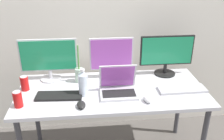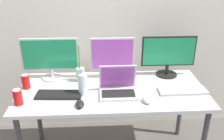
{
  "view_description": "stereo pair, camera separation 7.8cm",
  "coord_description": "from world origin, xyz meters",
  "px_view_note": "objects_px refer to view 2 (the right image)",
  "views": [
    {
      "loc": [
        -0.18,
        -1.84,
        1.77
      ],
      "look_at": [
        0.0,
        0.0,
        0.92
      ],
      "focal_mm": 40.0,
      "sensor_mm": 36.0,
      "label": 1
    },
    {
      "loc": [
        -0.1,
        -1.84,
        1.77
      ],
      "look_at": [
        0.0,
        0.0,
        0.92
      ],
      "focal_mm": 40.0,
      "sensor_mm": 36.0,
      "label": 2
    }
  ],
  "objects_px": {
    "bamboo_vase": "(80,74)",
    "keyboard_aux": "(183,91)",
    "work_desk": "(112,96)",
    "monitor_right": "(168,54)",
    "soda_can_by_laptop": "(26,82)",
    "monitor_center": "(112,58)",
    "mouse_by_laptop": "(147,100)",
    "monitor_left": "(50,57)",
    "water_bottle": "(83,83)",
    "soda_can_near_keyboard": "(18,97)",
    "laptop_silver": "(118,87)",
    "keyboard_main": "(59,95)",
    "mouse_by_keyboard": "(80,104)"
  },
  "relations": [
    {
      "from": "mouse_by_laptop",
      "to": "bamboo_vase",
      "type": "bearing_deg",
      "value": 129.87
    },
    {
      "from": "monitor_left",
      "to": "keyboard_aux",
      "type": "distance_m",
      "value": 1.18
    },
    {
      "from": "keyboard_main",
      "to": "soda_can_by_laptop",
      "type": "bearing_deg",
      "value": 157.24
    },
    {
      "from": "work_desk",
      "to": "keyboard_aux",
      "type": "distance_m",
      "value": 0.59
    },
    {
      "from": "mouse_by_laptop",
      "to": "soda_can_near_keyboard",
      "type": "relative_size",
      "value": 0.77
    },
    {
      "from": "monitor_right",
      "to": "bamboo_vase",
      "type": "relative_size",
      "value": 1.44
    },
    {
      "from": "keyboard_aux",
      "to": "bamboo_vase",
      "type": "bearing_deg",
      "value": 163.12
    },
    {
      "from": "work_desk",
      "to": "monitor_center",
      "type": "height_order",
      "value": "monitor_center"
    },
    {
      "from": "keyboard_main",
      "to": "soda_can_near_keyboard",
      "type": "bearing_deg",
      "value": -155.42
    },
    {
      "from": "keyboard_aux",
      "to": "mouse_by_laptop",
      "type": "bearing_deg",
      "value": -156.81
    },
    {
      "from": "work_desk",
      "to": "mouse_by_laptop",
      "type": "height_order",
      "value": "mouse_by_laptop"
    },
    {
      "from": "water_bottle",
      "to": "bamboo_vase",
      "type": "bearing_deg",
      "value": 98.84
    },
    {
      "from": "monitor_left",
      "to": "monitor_right",
      "type": "height_order",
      "value": "monitor_left"
    },
    {
      "from": "monitor_center",
      "to": "bamboo_vase",
      "type": "distance_m",
      "value": 0.32
    },
    {
      "from": "keyboard_main",
      "to": "monitor_right",
      "type": "bearing_deg",
      "value": 22.87
    },
    {
      "from": "work_desk",
      "to": "soda_can_by_laptop",
      "type": "distance_m",
      "value": 0.74
    },
    {
      "from": "laptop_silver",
      "to": "water_bottle",
      "type": "distance_m",
      "value": 0.29
    },
    {
      "from": "bamboo_vase",
      "to": "keyboard_aux",
      "type": "bearing_deg",
      "value": -16.27
    },
    {
      "from": "bamboo_vase",
      "to": "mouse_by_keyboard",
      "type": "bearing_deg",
      "value": -87.2
    },
    {
      "from": "mouse_by_laptop",
      "to": "water_bottle",
      "type": "bearing_deg",
      "value": 149.13
    },
    {
      "from": "mouse_by_laptop",
      "to": "soda_can_by_laptop",
      "type": "distance_m",
      "value": 1.02
    },
    {
      "from": "laptop_silver",
      "to": "monitor_center",
      "type": "bearing_deg",
      "value": 95.75
    },
    {
      "from": "work_desk",
      "to": "keyboard_aux",
      "type": "xyz_separation_m",
      "value": [
        0.58,
        -0.08,
        0.08
      ]
    },
    {
      "from": "monitor_right",
      "to": "mouse_by_laptop",
      "type": "height_order",
      "value": "monitor_right"
    },
    {
      "from": "mouse_by_laptop",
      "to": "soda_can_by_laptop",
      "type": "relative_size",
      "value": 0.77
    },
    {
      "from": "monitor_left",
      "to": "soda_can_near_keyboard",
      "type": "bearing_deg",
      "value": -112.61
    },
    {
      "from": "laptop_silver",
      "to": "monitor_left",
      "type": "bearing_deg",
      "value": 152.25
    },
    {
      "from": "mouse_by_keyboard",
      "to": "soda_can_near_keyboard",
      "type": "relative_size",
      "value": 0.86
    },
    {
      "from": "soda_can_by_laptop",
      "to": "laptop_silver",
      "type": "bearing_deg",
      "value": -9.19
    },
    {
      "from": "work_desk",
      "to": "monitor_left",
      "type": "bearing_deg",
      "value": 155.58
    },
    {
      "from": "monitor_right",
      "to": "soda_can_by_laptop",
      "type": "height_order",
      "value": "monitor_right"
    },
    {
      "from": "work_desk",
      "to": "mouse_by_laptop",
      "type": "relative_size",
      "value": 16.19
    },
    {
      "from": "work_desk",
      "to": "monitor_center",
      "type": "bearing_deg",
      "value": 85.77
    },
    {
      "from": "water_bottle",
      "to": "work_desk",
      "type": "bearing_deg",
      "value": 15.33
    },
    {
      "from": "monitor_right",
      "to": "soda_can_by_laptop",
      "type": "distance_m",
      "value": 1.28
    },
    {
      "from": "monitor_right",
      "to": "soda_can_by_laptop",
      "type": "xyz_separation_m",
      "value": [
        -1.25,
        -0.19,
        -0.14
      ]
    },
    {
      "from": "laptop_silver",
      "to": "bamboo_vase",
      "type": "xyz_separation_m",
      "value": [
        -0.32,
        0.24,
        0.02
      ]
    },
    {
      "from": "laptop_silver",
      "to": "mouse_by_keyboard",
      "type": "height_order",
      "value": "laptop_silver"
    },
    {
      "from": "monitor_left",
      "to": "soda_can_by_laptop",
      "type": "relative_size",
      "value": 3.96
    },
    {
      "from": "mouse_by_keyboard",
      "to": "mouse_by_laptop",
      "type": "relative_size",
      "value": 1.12
    },
    {
      "from": "monitor_left",
      "to": "mouse_by_keyboard",
      "type": "height_order",
      "value": "monitor_left"
    },
    {
      "from": "laptop_silver",
      "to": "keyboard_main",
      "type": "xyz_separation_m",
      "value": [
        -0.48,
        -0.02,
        -0.05
      ]
    },
    {
      "from": "monitor_left",
      "to": "keyboard_aux",
      "type": "height_order",
      "value": "monitor_left"
    },
    {
      "from": "monitor_left",
      "to": "soda_can_by_laptop",
      "type": "xyz_separation_m",
      "value": [
        -0.19,
        -0.18,
        -0.15
      ]
    },
    {
      "from": "water_bottle",
      "to": "bamboo_vase",
      "type": "xyz_separation_m",
      "value": [
        -0.04,
        0.24,
        -0.03
      ]
    },
    {
      "from": "monitor_center",
      "to": "keyboard_aux",
      "type": "xyz_separation_m",
      "value": [
        0.57,
        -0.3,
        -0.19
      ]
    },
    {
      "from": "mouse_by_laptop",
      "to": "water_bottle",
      "type": "relative_size",
      "value": 0.42
    },
    {
      "from": "bamboo_vase",
      "to": "keyboard_main",
      "type": "bearing_deg",
      "value": -121.23
    },
    {
      "from": "monitor_left",
      "to": "keyboard_main",
      "type": "relative_size",
      "value": 1.37
    },
    {
      "from": "monitor_left",
      "to": "monitor_center",
      "type": "bearing_deg",
      "value": -2.31
    }
  ]
}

